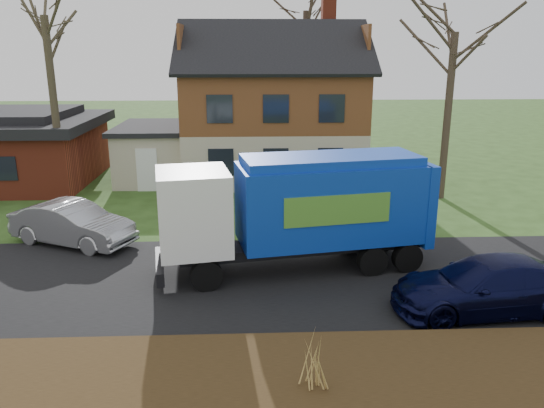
{
  "coord_description": "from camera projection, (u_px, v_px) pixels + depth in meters",
  "views": [
    {
      "loc": [
        0.79,
        -14.48,
        6.58
      ],
      "look_at": [
        1.5,
        2.5,
        1.65
      ],
      "focal_mm": 35.0,
      "sensor_mm": 36.0,
      "label": 1
    }
  ],
  "objects": [
    {
      "name": "tree_front_east",
      "position": [
        458.0,
        2.0,
        22.28
      ],
      "size": [
        3.79,
        3.79,
        10.52
      ],
      "color": "#403326",
      "rests_on": "ground"
    },
    {
      "name": "garbage_truck",
      "position": [
        302.0,
        206.0,
        16.06
      ],
      "size": [
        8.59,
        3.67,
        3.57
      ],
      "rotation": [
        0.0,
        0.0,
        0.18
      ],
      "color": "black",
      "rests_on": "ground"
    },
    {
      "name": "road",
      "position": [
        225.0,
        281.0,
        15.7
      ],
      "size": [
        80.0,
        7.0,
        0.02
      ],
      "primitive_type": "cube",
      "color": "black",
      "rests_on": "ground"
    },
    {
      "name": "silver_sedan",
      "position": [
        72.0,
        224.0,
        18.57
      ],
      "size": [
        4.75,
        3.31,
        1.49
      ],
      "primitive_type": "imported",
      "rotation": [
        0.0,
        0.0,
        1.14
      ],
      "color": "#9E9FA5",
      "rests_on": "ground"
    },
    {
      "name": "ranch_house",
      "position": [
        1.0,
        147.0,
        27.19
      ],
      "size": [
        9.8,
        8.2,
        3.7
      ],
      "color": "#993621",
      "rests_on": "ground"
    },
    {
      "name": "mulch_verge",
      "position": [
        213.0,
        386.0,
        10.57
      ],
      "size": [
        80.0,
        3.5,
        0.3
      ],
      "primitive_type": "cube",
      "color": "black",
      "rests_on": "ground"
    },
    {
      "name": "main_house",
      "position": [
        263.0,
        101.0,
        27.98
      ],
      "size": [
        12.95,
        8.95,
        9.26
      ],
      "color": "#C2B39C",
      "rests_on": "ground"
    },
    {
      "name": "ground",
      "position": [
        225.0,
        282.0,
        15.7
      ],
      "size": [
        120.0,
        120.0,
        0.0
      ],
      "primitive_type": "plane",
      "color": "#2A4517",
      "rests_on": "ground"
    },
    {
      "name": "navy_wagon",
      "position": [
        487.0,
        286.0,
        13.75
      ],
      "size": [
        5.05,
        2.34,
        1.43
      ],
      "primitive_type": "imported",
      "rotation": [
        0.0,
        0.0,
        -1.5
      ],
      "color": "black",
      "rests_on": "ground"
    },
    {
      "name": "grass_clump_mid",
      "position": [
        314.0,
        362.0,
        10.17
      ],
      "size": [
        0.38,
        0.32,
        1.08
      ],
      "color": "tan",
      "rests_on": "mulch_verge"
    }
  ]
}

